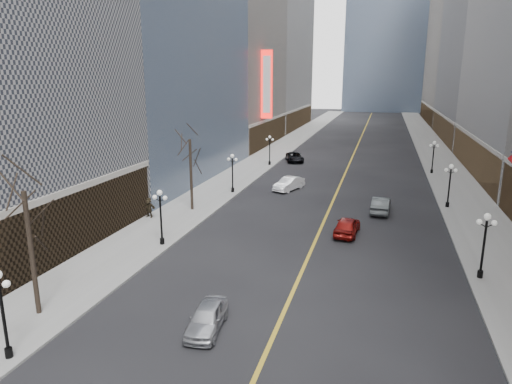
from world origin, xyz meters
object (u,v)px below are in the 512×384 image
Objects in this scene: streetlamp_east_3 at (433,154)px; car_sb_mid at (347,226)px; streetlamp_east_2 at (450,181)px; car_sb_far at (381,205)px; car_nb_far at (295,157)px; car_nb_mid at (289,184)px; car_nb_near at (207,317)px; streetlamp_west_0 at (2,305)px; streetlamp_east_1 at (485,239)px; streetlamp_west_1 at (161,211)px; streetlamp_west_2 at (232,169)px; streetlamp_west_3 at (270,147)px.

streetlamp_east_3 is 30.73m from car_sb_mid.
car_sb_far is (-6.68, -3.54, -2.10)m from streetlamp_east_2.
car_sb_far is at bearing -79.39° from car_nb_far.
car_nb_near is at bearing -65.47° from car_nb_mid.
car_sb_far is (16.92, 30.46, -2.10)m from streetlamp_west_0.
streetlamp_east_1 is 1.00× the size of streetlamp_west_0.
streetlamp_west_1 is 18.00m from streetlamp_west_2.
streetlamp_east_2 is at bearing -125.65° from car_sb_mid.
streetlamp_east_3 reaches higher than car_nb_near.
car_sb_far is at bearing -105.25° from car_sb_mid.
car_nb_near is at bearing -108.20° from streetlamp_east_3.
streetlamp_east_2 is at bearing 90.00° from streetlamp_east_1.
streetlamp_east_1 is at bearing -37.33° from streetlamp_west_2.
streetlamp_west_3 is 16.08m from car_nb_mid.
streetlamp_west_0 is at bearing -110.63° from car_nb_far.
streetlamp_west_0 and streetlamp_west_2 have the same top height.
streetlamp_west_0 and streetlamp_west_3 have the same top height.
streetlamp_west_2 is at bearing -115.36° from car_nb_far.
car_sb_far is (8.73, 25.31, 0.09)m from car_nb_near.
streetlamp_west_0 is 34.00m from streetlamp_west_2.
streetlamp_east_3 is 49.37m from car_nb_near.
car_nb_far reaches higher than car_nb_near.
streetlamp_east_1 is 0.94× the size of car_nb_mid.
streetlamp_east_3 is at bearing 90.00° from streetlamp_east_2.
car_sb_mid is (-9.41, -29.18, -2.11)m from streetlamp_east_3.
streetlamp_east_3 and streetlamp_west_0 have the same top height.
streetlamp_east_1 is 0.93× the size of car_sb_far.
car_nb_mid is at bearing -67.58° from streetlamp_west_3.
streetlamp_east_3 is 22.64m from car_sb_far.
streetlamp_east_1 is 27.63m from car_nb_mid.
car_sb_mid reaches higher than car_nb_far.
streetlamp_west_1 is 0.93× the size of car_sb_far.
streetlamp_west_0 reaches higher than car_sb_mid.
streetlamp_west_0 is 0.83× the size of car_nb_far.
streetlamp_west_0 is 9.92m from car_nb_near.
car_nb_near is (8.19, 5.15, -2.19)m from streetlamp_west_0.
car_sb_far is at bearing -11.80° from streetlamp_west_2.
streetlamp_east_3 is at bearing -103.43° from car_sb_mid.
streetlamp_east_2 is 30.42m from car_nb_far.
streetlamp_west_3 reaches higher than car_nb_near.
car_sb_far is (16.92, 14.46, -2.10)m from streetlamp_west_1.
streetlamp_east_1 reaches higher than car_nb_far.
car_nb_mid and car_sb_mid have the same top height.
streetlamp_west_3 is (0.00, 36.00, 0.00)m from streetlamp_west_1.
streetlamp_east_2 and streetlamp_west_3 have the same top height.
streetlamp_west_1 is at bearing -123.25° from streetlamp_east_3.
streetlamp_east_2 is at bearing 55.23° from streetlamp_west_0.
car_sb_mid is (8.11, -14.45, 0.00)m from car_nb_mid.
streetlamp_west_2 reaches higher than car_nb_mid.
car_nb_mid is 0.88× the size of car_nb_far.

